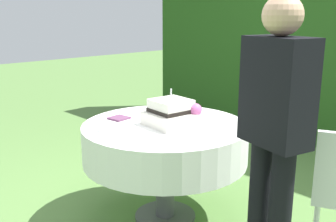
{
  "coord_description": "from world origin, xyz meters",
  "views": [
    {
      "loc": [
        1.97,
        -1.85,
        1.51
      ],
      "look_at": [
        0.02,
        0.01,
        0.84
      ],
      "focal_mm": 41.89,
      "sensor_mm": 36.0,
      "label": 1
    }
  ],
  "objects_px": {
    "serving_plate_near": "(107,130)",
    "standing_person": "(275,129)",
    "napkin_stack": "(119,118)",
    "wedding_cake": "(172,113)",
    "serving_plate_far": "(221,118)",
    "cake_table": "(165,142)",
    "serving_plate_left": "(199,135)",
    "serving_plate_right": "(188,109)"
  },
  "relations": [
    {
      "from": "standing_person",
      "to": "napkin_stack",
      "type": "bearing_deg",
      "value": -178.27
    },
    {
      "from": "cake_table",
      "to": "serving_plate_right",
      "type": "bearing_deg",
      "value": 112.39
    },
    {
      "from": "napkin_stack",
      "to": "wedding_cake",
      "type": "bearing_deg",
      "value": 23.92
    },
    {
      "from": "cake_table",
      "to": "wedding_cake",
      "type": "xyz_separation_m",
      "value": [
        0.05,
        0.02,
        0.22
      ]
    },
    {
      "from": "serving_plate_right",
      "to": "standing_person",
      "type": "bearing_deg",
      "value": -25.99
    },
    {
      "from": "cake_table",
      "to": "wedding_cake",
      "type": "bearing_deg",
      "value": 19.15
    },
    {
      "from": "cake_table",
      "to": "serving_plate_far",
      "type": "height_order",
      "value": "serving_plate_far"
    },
    {
      "from": "wedding_cake",
      "to": "napkin_stack",
      "type": "distance_m",
      "value": 0.44
    },
    {
      "from": "napkin_stack",
      "to": "serving_plate_left",
      "type": "bearing_deg",
      "value": 9.55
    },
    {
      "from": "wedding_cake",
      "to": "serving_plate_left",
      "type": "bearing_deg",
      "value": -10.57
    },
    {
      "from": "cake_table",
      "to": "serving_plate_left",
      "type": "bearing_deg",
      "value": -6.11
    },
    {
      "from": "serving_plate_far",
      "to": "wedding_cake",
      "type": "bearing_deg",
      "value": -108.0
    },
    {
      "from": "serving_plate_far",
      "to": "serving_plate_near",
      "type": "bearing_deg",
      "value": -112.9
    },
    {
      "from": "serving_plate_near",
      "to": "serving_plate_left",
      "type": "xyz_separation_m",
      "value": [
        0.52,
        0.35,
        0.0
      ]
    },
    {
      "from": "serving_plate_left",
      "to": "standing_person",
      "type": "bearing_deg",
      "value": -7.58
    },
    {
      "from": "serving_plate_near",
      "to": "serving_plate_right",
      "type": "height_order",
      "value": "same"
    },
    {
      "from": "cake_table",
      "to": "napkin_stack",
      "type": "distance_m",
      "value": 0.4
    },
    {
      "from": "wedding_cake",
      "to": "cake_table",
      "type": "bearing_deg",
      "value": -160.85
    },
    {
      "from": "cake_table",
      "to": "serving_plate_near",
      "type": "distance_m",
      "value": 0.44
    },
    {
      "from": "serving_plate_far",
      "to": "serving_plate_right",
      "type": "xyz_separation_m",
      "value": [
        -0.36,
        0.02,
        0.0
      ]
    },
    {
      "from": "serving_plate_near",
      "to": "napkin_stack",
      "type": "distance_m",
      "value": 0.3
    },
    {
      "from": "cake_table",
      "to": "serving_plate_far",
      "type": "relative_size",
      "value": 8.41
    },
    {
      "from": "cake_table",
      "to": "serving_plate_near",
      "type": "height_order",
      "value": "serving_plate_near"
    },
    {
      "from": "standing_person",
      "to": "serving_plate_near",
      "type": "bearing_deg",
      "value": -166.17
    },
    {
      "from": "standing_person",
      "to": "serving_plate_far",
      "type": "bearing_deg",
      "value": 145.47
    },
    {
      "from": "serving_plate_near",
      "to": "standing_person",
      "type": "distance_m",
      "value": 1.16
    },
    {
      "from": "standing_person",
      "to": "serving_plate_left",
      "type": "bearing_deg",
      "value": 172.42
    },
    {
      "from": "wedding_cake",
      "to": "serving_plate_far",
      "type": "bearing_deg",
      "value": 72.0
    },
    {
      "from": "serving_plate_near",
      "to": "serving_plate_far",
      "type": "xyz_separation_m",
      "value": [
        0.34,
        0.8,
        0.0
      ]
    },
    {
      "from": "serving_plate_left",
      "to": "serving_plate_right",
      "type": "relative_size",
      "value": 0.85
    },
    {
      "from": "serving_plate_near",
      "to": "napkin_stack",
      "type": "bearing_deg",
      "value": 128.03
    },
    {
      "from": "wedding_cake",
      "to": "serving_plate_far",
      "type": "distance_m",
      "value": 0.42
    },
    {
      "from": "wedding_cake",
      "to": "serving_plate_right",
      "type": "height_order",
      "value": "wedding_cake"
    },
    {
      "from": "napkin_stack",
      "to": "serving_plate_far",
      "type": "bearing_deg",
      "value": 47.45
    },
    {
      "from": "serving_plate_right",
      "to": "wedding_cake",
      "type": "bearing_deg",
      "value": -60.77
    },
    {
      "from": "wedding_cake",
      "to": "standing_person",
      "type": "xyz_separation_m",
      "value": [
        0.9,
        -0.14,
        0.11
      ]
    },
    {
      "from": "wedding_cake",
      "to": "serving_plate_left",
      "type": "relative_size",
      "value": 3.17
    },
    {
      "from": "cake_table",
      "to": "wedding_cake",
      "type": "height_order",
      "value": "wedding_cake"
    },
    {
      "from": "wedding_cake",
      "to": "serving_plate_near",
      "type": "bearing_deg",
      "value": -117.31
    },
    {
      "from": "cake_table",
      "to": "napkin_stack",
      "type": "xyz_separation_m",
      "value": [
        -0.34,
        -0.16,
        0.15
      ]
    },
    {
      "from": "serving_plate_far",
      "to": "serving_plate_right",
      "type": "distance_m",
      "value": 0.36
    },
    {
      "from": "serving_plate_near",
      "to": "standing_person",
      "type": "bearing_deg",
      "value": 13.83
    }
  ]
}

